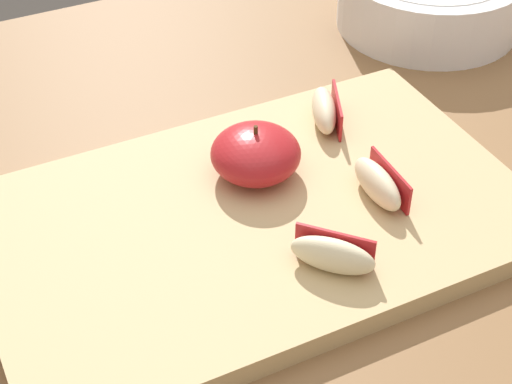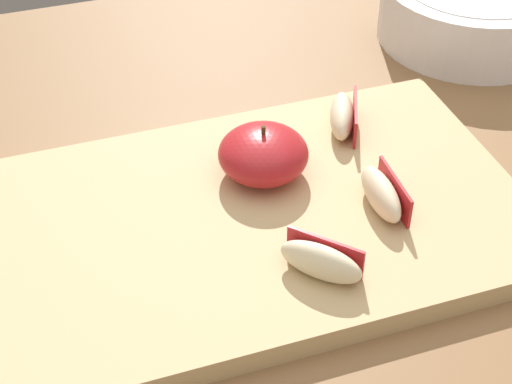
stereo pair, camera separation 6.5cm
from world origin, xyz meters
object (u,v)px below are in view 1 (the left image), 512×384
Objects in this scene: apple_wedge_middle at (325,110)px; cutting_board at (256,220)px; apple_half_skin_up at (256,154)px; apple_wedge_front at (378,183)px; apple_wedge_right at (333,254)px.

cutting_board is at bearing -143.37° from apple_wedge_middle.
apple_half_skin_up is 0.10m from apple_wedge_middle.
apple_wedge_middle is (0.11, 0.08, 0.02)m from cutting_board.
apple_wedge_front reaches higher than cutting_board.
apple_half_skin_up is at bearing 64.14° from cutting_board.
apple_wedge_middle is at bearing 23.26° from apple_half_skin_up.
apple_wedge_right and apple_wedge_front have the same top height.
apple_half_skin_up reaches higher than apple_wedge_right.
apple_wedge_middle is (0.09, 0.04, -0.01)m from apple_half_skin_up.
apple_half_skin_up is at bearing -156.74° from apple_wedge_middle.
apple_wedge_right is at bearing -89.54° from apple_half_skin_up.
apple_wedge_right is (0.00, -0.13, -0.01)m from apple_half_skin_up.
apple_wedge_front is at bearing -97.02° from apple_wedge_middle.
apple_wedge_middle is at bearing 36.63° from cutting_board.
cutting_board is 0.09m from apple_wedge_right.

